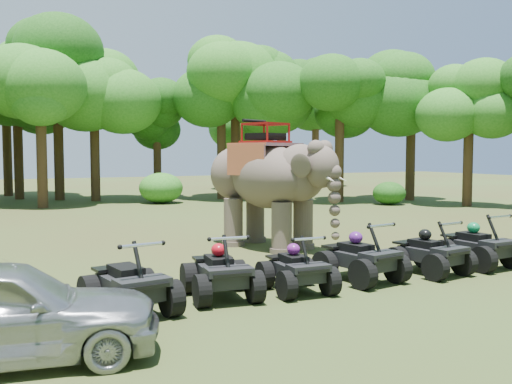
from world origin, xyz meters
TOP-DOWN VIEW (x-y plane):
  - ground at (0.00, 0.00)m, footprint 110.00×110.00m
  - elephant at (1.58, 3.60)m, footprint 3.62×5.07m
  - atv_0 at (-4.00, -1.72)m, footprint 1.60×2.03m
  - atv_1 at (-2.09, -1.44)m, footprint 1.52×1.94m
  - atv_2 at (-0.47, -1.67)m, footprint 1.31×1.73m
  - atv_3 at (1.33, -1.46)m, footprint 1.63×2.04m
  - atv_4 at (3.28, -1.57)m, footprint 1.53×1.94m
  - atv_5 at (5.02, -1.45)m, footprint 1.46×1.94m
  - tree_0 at (0.00, 22.94)m, footprint 5.92×5.92m
  - tree_1 at (4.08, 23.81)m, footprint 4.67×4.67m
  - tree_2 at (7.38, 21.05)m, footprint 5.97×5.97m
  - tree_3 at (10.57, 19.07)m, footprint 6.22×6.22m
  - tree_4 at (12.72, 15.95)m, footprint 5.52×5.52m
  - tree_5 at (17.29, 15.06)m, footprint 6.03×6.03m
  - tree_6 at (17.43, 10.68)m, footprint 5.04×5.04m
  - tree_33 at (-3.31, 19.71)m, footprint 5.48×5.48m
  - tree_34 at (8.40, 21.17)m, footprint 6.62×6.62m
  - tree_35 at (-4.49, 29.60)m, footprint 6.54×6.54m
  - tree_36 at (12.32, 29.08)m, footprint 4.94×4.94m
  - tree_39 at (-4.01, 26.37)m, footprint 6.14×6.14m
  - tree_41 at (19.61, 29.52)m, footprint 7.09×7.09m
  - tree_42 at (-1.85, 24.58)m, footprint 6.71×6.71m

SIDE VIEW (x-z plane):
  - ground at x=0.00m, z-range 0.00..0.00m
  - atv_2 at x=-0.47m, z-range 0.00..1.23m
  - atv_4 at x=3.28m, z-range 0.00..1.31m
  - atv_1 at x=-2.09m, z-range 0.00..1.33m
  - atv_3 at x=1.33m, z-range 0.00..1.37m
  - atv_0 at x=-4.00m, z-range 0.00..1.38m
  - atv_5 at x=5.02m, z-range 0.00..1.38m
  - elephant at x=1.58m, z-range 0.00..3.90m
  - tree_1 at x=4.08m, z-range 0.00..6.67m
  - tree_36 at x=12.32m, z-range 0.00..7.06m
  - tree_6 at x=17.43m, z-range 0.00..7.20m
  - tree_33 at x=-3.31m, z-range 0.00..7.83m
  - tree_4 at x=12.72m, z-range 0.00..7.89m
  - tree_0 at x=0.00m, z-range 0.00..8.46m
  - tree_2 at x=7.38m, z-range 0.00..8.52m
  - tree_5 at x=17.29m, z-range 0.00..8.61m
  - tree_39 at x=-4.01m, z-range 0.00..8.77m
  - tree_3 at x=10.57m, z-range 0.00..8.89m
  - tree_35 at x=-4.49m, z-range 0.00..9.35m
  - tree_34 at x=8.40m, z-range 0.00..9.46m
  - tree_42 at x=-1.85m, z-range 0.00..9.59m
  - tree_41 at x=19.61m, z-range 0.00..10.13m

